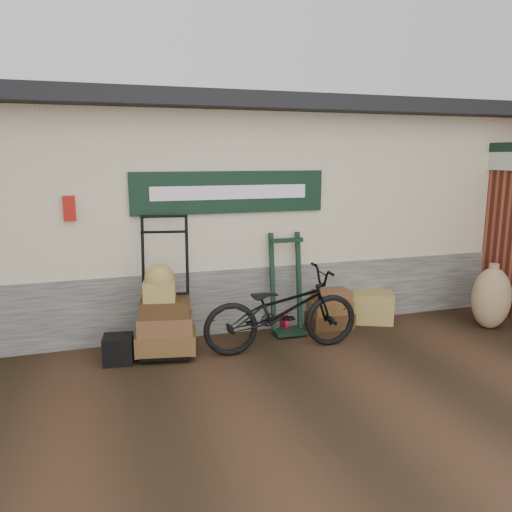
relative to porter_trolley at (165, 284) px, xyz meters
The scene contains 9 objects.
ground 1.62m from the porter_trolley, 25.25° to the right, with size 80.00×80.00×0.00m, color black.
station_building 2.59m from the porter_trolley, 60.19° to the left, with size 14.40×4.10×3.20m.
porter_trolley is the anchor object (origin of this frame).
green_barrow 1.71m from the porter_trolley, ahead, with size 0.50×0.42×1.39m, color black, non-canonical shape.
suitcase_stack 2.43m from the porter_trolley, ahead, with size 0.62×0.39×0.55m, color #362311, non-canonical shape.
wicker_hamper 3.08m from the porter_trolley, ahead, with size 0.69×0.45×0.45m, color olive.
black_trunk 0.94m from the porter_trolley, 161.48° to the right, with size 0.34×0.29×0.34m, color black.
bicycle 1.47m from the porter_trolley, 16.10° to the right, with size 2.00×0.70×1.16m, color black.
burlap_sack_left 4.56m from the porter_trolley, ahead, with size 0.55×0.46×0.88m, color #94764F.
Camera 1 is at (-1.98, -5.42, 2.40)m, focal length 35.00 mm.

